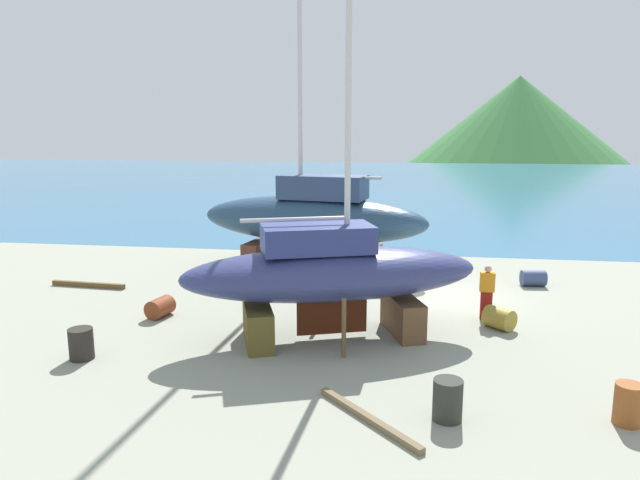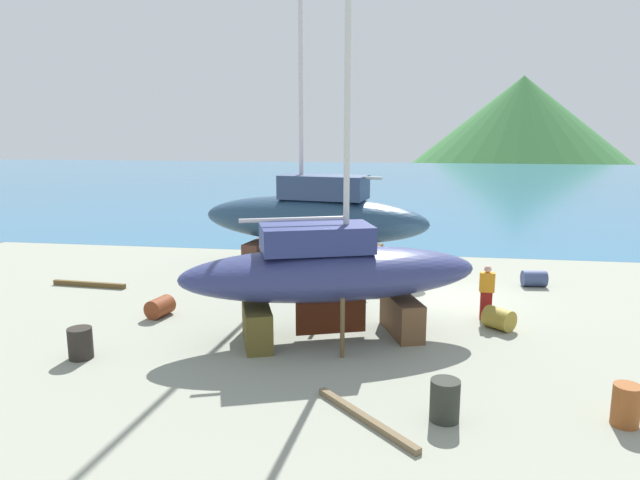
# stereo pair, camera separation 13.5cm
# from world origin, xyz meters

# --- Properties ---
(ground_plane) EXTENTS (44.72, 44.72, 0.00)m
(ground_plane) POSITION_xyz_m (0.00, -4.36, 0.00)
(ground_plane) COLOR gray
(sea_water) EXTENTS (157.58, 76.12, 0.01)m
(sea_water) POSITION_xyz_m (0.00, 44.89, 0.00)
(sea_water) COLOR teal
(sea_water) RESTS_ON ground
(headland_hill) EXTENTS (87.07, 87.07, 35.11)m
(headland_hill) POSITION_xyz_m (23.11, 118.21, 0.00)
(headland_hill) COLOR #387539
(headland_hill) RESTS_ON ground
(sailboat_large_starboard) EXTENTS (8.75, 5.25, 13.03)m
(sailboat_large_starboard) POSITION_xyz_m (-3.55, -4.61, 1.90)
(sailboat_large_starboard) COLOR brown
(sailboat_large_starboard) RESTS_ON ground
(sailboat_far_slipway) EXTENTS (9.97, 4.33, 17.14)m
(sailboat_far_slipway) POSITION_xyz_m (-5.31, 3.19, 2.25)
(sailboat_far_slipway) COLOR brown
(sailboat_far_slipway) RESTS_ON ground
(worker) EXTENTS (0.44, 0.25, 1.73)m
(worker) POSITION_xyz_m (1.01, -2.26, 0.90)
(worker) COLOR maroon
(worker) RESTS_ON ground
(barrel_rust_mid) EXTENTS (0.75, 0.75, 0.85)m
(barrel_rust_mid) POSITION_xyz_m (2.96, -8.55, 0.43)
(barrel_rust_mid) COLOR brown
(barrel_rust_mid) RESTS_ON ground
(barrel_tipped_right) EXTENTS (0.67, 0.67, 0.81)m
(barrel_tipped_right) POSITION_xyz_m (-9.70, -7.04, 0.41)
(barrel_tipped_right) COLOR #292520
(barrel_tipped_right) RESTS_ON ground
(barrel_by_slipway) EXTENTS (0.78, 0.96, 0.61)m
(barrel_by_slipway) POSITION_xyz_m (-9.12, -3.51, 0.30)
(barrel_by_slipway) COLOR brown
(barrel_by_slipway) RESTS_ON ground
(barrel_rust_far) EXTENTS (1.03, 1.03, 0.64)m
(barrel_rust_far) POSITION_xyz_m (1.30, -3.09, 0.32)
(barrel_rust_far) COLOR olive
(barrel_rust_far) RESTS_ON ground
(barrel_tar_black) EXTENTS (0.78, 0.78, 0.86)m
(barrel_tar_black) POSITION_xyz_m (-0.60, -8.90, 0.43)
(barrel_tar_black) COLOR #2C3028
(barrel_tar_black) RESTS_ON ground
(barrel_rust_near) EXTENTS (0.93, 0.69, 0.60)m
(barrel_rust_near) POSITION_xyz_m (3.31, 2.02, 0.30)
(barrel_rust_near) COLOR #36446E
(barrel_rust_near) RESTS_ON ground
(timber_long_aft) EXTENTS (2.98, 0.35, 0.19)m
(timber_long_aft) POSITION_xyz_m (-13.23, -0.62, 0.09)
(timber_long_aft) COLOR brown
(timber_long_aft) RESTS_ON ground
(timber_long_fore) EXTENTS (2.24, 2.33, 0.13)m
(timber_long_fore) POSITION_xyz_m (-2.18, -9.21, 0.07)
(timber_long_fore) COLOR brown
(timber_long_fore) RESTS_ON ground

